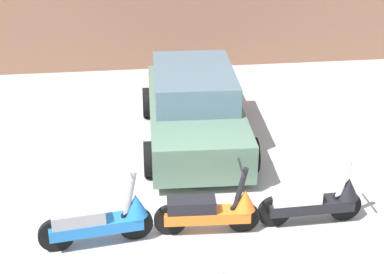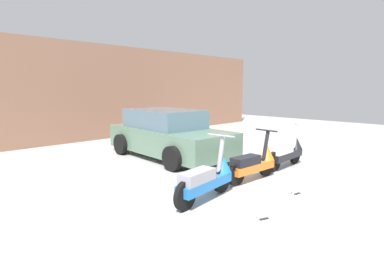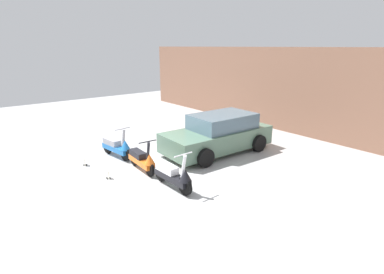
{
  "view_description": "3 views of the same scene",
  "coord_description": "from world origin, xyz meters",
  "px_view_note": "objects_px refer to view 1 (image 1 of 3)",
  "views": [
    {
      "loc": [
        -0.85,
        -6.54,
        5.09
      ],
      "look_at": [
        0.19,
        1.85,
        0.93
      ],
      "focal_mm": 55.0,
      "sensor_mm": 36.0,
      "label": 1
    },
    {
      "loc": [
        -5.1,
        -3.04,
        1.98
      ],
      "look_at": [
        0.14,
        2.31,
        0.77
      ],
      "focal_mm": 28.0,
      "sensor_mm": 36.0,
      "label": 2
    },
    {
      "loc": [
        7.96,
        -3.65,
        3.72
      ],
      "look_at": [
        0.72,
        2.18,
        0.89
      ],
      "focal_mm": 28.0,
      "sensor_mm": 36.0,
      "label": 3
    }
  ],
  "objects_px": {
    "scooter_front_right": "(212,210)",
    "placard_near_right_scooter": "(211,273)",
    "car_rear_left": "(194,108)",
    "scooter_front_left": "(101,220)",
    "scooter_front_center": "(315,200)"
  },
  "relations": [
    {
      "from": "scooter_front_left",
      "to": "placard_near_right_scooter",
      "type": "xyz_separation_m",
      "value": [
        1.43,
        -0.98,
        -0.29
      ]
    },
    {
      "from": "scooter_front_left",
      "to": "scooter_front_right",
      "type": "relative_size",
      "value": 1.05
    },
    {
      "from": "scooter_front_right",
      "to": "scooter_front_left",
      "type": "bearing_deg",
      "value": -174.09
    },
    {
      "from": "scooter_front_right",
      "to": "placard_near_right_scooter",
      "type": "xyz_separation_m",
      "value": [
        -0.16,
        -1.06,
        -0.27
      ]
    },
    {
      "from": "scooter_front_right",
      "to": "placard_near_right_scooter",
      "type": "height_order",
      "value": "scooter_front_right"
    },
    {
      "from": "scooter_front_left",
      "to": "scooter_front_right",
      "type": "height_order",
      "value": "scooter_front_left"
    },
    {
      "from": "scooter_front_right",
      "to": "car_rear_left",
      "type": "height_order",
      "value": "car_rear_left"
    },
    {
      "from": "scooter_front_right",
      "to": "scooter_front_center",
      "type": "bearing_deg",
      "value": 5.35
    },
    {
      "from": "scooter_front_center",
      "to": "scooter_front_left",
      "type": "bearing_deg",
      "value": -178.85
    },
    {
      "from": "scooter_front_center",
      "to": "placard_near_right_scooter",
      "type": "height_order",
      "value": "scooter_front_center"
    },
    {
      "from": "scooter_front_left",
      "to": "scooter_front_center",
      "type": "bearing_deg",
      "value": -4.99
    },
    {
      "from": "car_rear_left",
      "to": "placard_near_right_scooter",
      "type": "distance_m",
      "value": 4.2
    },
    {
      "from": "scooter_front_left",
      "to": "placard_near_right_scooter",
      "type": "bearing_deg",
      "value": -42.14
    },
    {
      "from": "scooter_front_center",
      "to": "placard_near_right_scooter",
      "type": "relative_size",
      "value": 6.15
    },
    {
      "from": "scooter_front_left",
      "to": "car_rear_left",
      "type": "relative_size",
      "value": 0.39
    }
  ]
}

